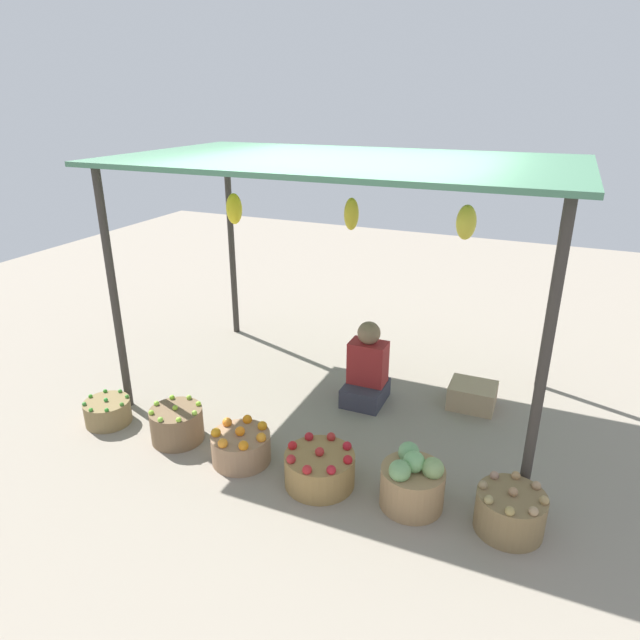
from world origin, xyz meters
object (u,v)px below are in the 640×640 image
at_px(basket_oranges, 241,446).
at_px(basket_limes, 177,424).
at_px(basket_potatoes, 510,511).
at_px(wooden_crate_near_vendor, 472,395).
at_px(basket_green_chilies, 108,411).
at_px(vendor_person, 367,371).
at_px(basket_cabbages, 412,482).
at_px(basket_red_apples, 320,468).

bearing_deg(basket_oranges, basket_limes, 176.37).
bearing_deg(basket_potatoes, wooden_crate_near_vendor, 107.77).
distance_m(basket_green_chilies, basket_limes, 0.72).
xyz_separation_m(vendor_person, basket_oranges, (-0.59, -1.27, -0.17)).
xyz_separation_m(basket_limes, basket_oranges, (0.63, -0.04, -0.02)).
height_order(vendor_person, basket_limes, vendor_person).
xyz_separation_m(basket_oranges, basket_potatoes, (2.00, 0.05, 0.02)).
bearing_deg(basket_potatoes, basket_cabbages, -178.20).
relative_size(basket_limes, basket_oranges, 0.93).
distance_m(basket_cabbages, wooden_crate_near_vendor, 1.53).
bearing_deg(basket_potatoes, basket_green_chilies, -179.39).
relative_size(vendor_person, wooden_crate_near_vendor, 1.90).
height_order(basket_limes, basket_potatoes, basket_potatoes).
distance_m(vendor_person, basket_potatoes, 1.87).
xyz_separation_m(basket_green_chilies, basket_cabbages, (2.70, 0.02, 0.08)).
bearing_deg(basket_limes, vendor_person, 45.14).
distance_m(basket_limes, basket_red_apples, 1.31).
bearing_deg(basket_red_apples, basket_cabbages, 3.56).
height_order(basket_oranges, basket_potatoes, basket_potatoes).
distance_m(basket_green_chilies, basket_potatoes, 3.35).
bearing_deg(basket_green_chilies, basket_red_apples, -0.77).
distance_m(vendor_person, basket_oranges, 1.41).
bearing_deg(vendor_person, basket_green_chilies, -147.03).
relative_size(vendor_person, basket_red_apples, 1.51).
relative_size(basket_red_apples, basket_potatoes, 1.16).
xyz_separation_m(basket_green_chilies, basket_potatoes, (3.34, 0.04, 0.04)).
relative_size(basket_oranges, basket_red_apples, 0.89).
height_order(basket_green_chilies, wooden_crate_near_vendor, basket_green_chilies).
bearing_deg(basket_green_chilies, basket_cabbages, 0.32).
height_order(vendor_person, basket_oranges, vendor_person).
bearing_deg(wooden_crate_near_vendor, basket_potatoes, -72.23).
bearing_deg(basket_red_apples, vendor_person, 93.67).
bearing_deg(basket_cabbages, basket_green_chilies, -179.68).
distance_m(basket_oranges, basket_red_apples, 0.67).
bearing_deg(basket_limes, wooden_crate_near_vendor, 35.05).
height_order(vendor_person, basket_potatoes, vendor_person).
distance_m(basket_cabbages, basket_potatoes, 0.65).
distance_m(basket_red_apples, basket_potatoes, 1.33).
relative_size(basket_cabbages, wooden_crate_near_vendor, 1.08).
bearing_deg(wooden_crate_near_vendor, basket_green_chilies, -151.80).
relative_size(basket_limes, wooden_crate_near_vendor, 1.05).
distance_m(basket_red_apples, wooden_crate_near_vendor, 1.78).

